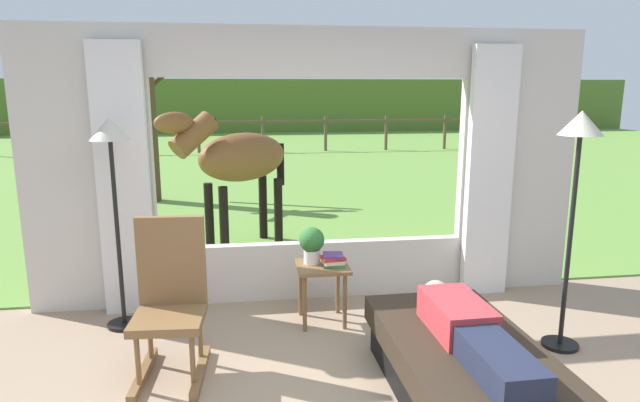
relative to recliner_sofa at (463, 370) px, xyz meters
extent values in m
cube|color=beige|center=(-2.75, 1.95, 1.06)|extent=(1.15, 0.12, 2.55)
cube|color=beige|center=(1.30, 1.95, 1.06)|extent=(1.15, 0.12, 2.55)
cube|color=beige|center=(-0.72, 1.95, 0.06)|extent=(2.90, 0.12, 0.55)
cube|color=beige|center=(-0.72, 1.95, 2.11)|extent=(2.90, 0.12, 0.45)
cube|color=silver|center=(-2.41, 1.81, 0.98)|extent=(0.44, 0.10, 2.40)
cube|color=silver|center=(0.97, 1.81, 0.98)|extent=(0.44, 0.10, 2.40)
cube|color=olive|center=(-0.72, 12.85, -0.21)|extent=(36.00, 21.68, 0.02)
cube|color=#526E2B|center=(-0.72, 22.69, 0.98)|extent=(36.00, 2.00, 2.40)
cube|color=black|center=(0.00, 0.00, -0.10)|extent=(0.85, 1.58, 0.24)
cube|color=#2D2319|center=(0.00, 0.00, 0.11)|extent=(0.92, 1.71, 0.18)
cube|color=#B23338|center=(0.00, 0.15, 0.31)|extent=(0.35, 0.60, 0.22)
cube|color=#1E2338|center=(0.00, -0.45, 0.29)|extent=(0.29, 0.68, 0.18)
sphere|color=tan|center=(0.00, 0.54, 0.31)|extent=(0.20, 0.20, 0.20)
cube|color=brown|center=(-1.92, 0.57, 0.22)|extent=(0.51, 0.51, 0.06)
cube|color=brown|center=(-1.90, 0.78, 0.56)|extent=(0.48, 0.09, 0.68)
cube|color=brown|center=(-2.11, 0.59, -0.19)|extent=(0.10, 0.68, 0.06)
cube|color=brown|center=(-1.72, 0.56, -0.19)|extent=(0.10, 0.68, 0.06)
cylinder|color=brown|center=(-2.11, 0.40, 0.02)|extent=(0.04, 0.04, 0.38)
cylinder|color=brown|center=(-1.75, 0.38, 0.02)|extent=(0.04, 0.04, 0.38)
cylinder|color=brown|center=(-2.08, 0.76, 0.02)|extent=(0.04, 0.04, 0.38)
cylinder|color=brown|center=(-1.72, 0.74, 0.02)|extent=(0.04, 0.04, 0.38)
cube|color=brown|center=(-0.73, 1.34, 0.29)|extent=(0.44, 0.44, 0.03)
cylinder|color=brown|center=(-0.90, 1.17, 0.03)|extent=(0.04, 0.04, 0.49)
cylinder|color=brown|center=(-0.56, 1.17, 0.03)|extent=(0.04, 0.04, 0.49)
cylinder|color=brown|center=(-0.90, 1.51, 0.03)|extent=(0.04, 0.04, 0.49)
cylinder|color=brown|center=(-0.56, 1.51, 0.03)|extent=(0.04, 0.04, 0.49)
cylinder|color=silver|center=(-0.81, 1.40, 0.36)|extent=(0.14, 0.14, 0.12)
sphere|color=#2D6B2D|center=(-0.81, 1.40, 0.51)|extent=(0.22, 0.22, 0.22)
cube|color=#337247|center=(-0.64, 1.28, 0.32)|extent=(0.19, 0.16, 0.03)
cube|color=beige|center=(-0.64, 1.28, 0.35)|extent=(0.19, 0.15, 0.03)
cube|color=#B22D28|center=(-0.64, 1.29, 0.37)|extent=(0.21, 0.17, 0.03)
cube|color=#59336B|center=(-0.64, 1.29, 0.40)|extent=(0.18, 0.17, 0.03)
cylinder|color=black|center=(-2.42, 1.50, -0.20)|extent=(0.28, 0.28, 0.03)
cylinder|color=black|center=(-2.42, 1.50, 0.58)|extent=(0.04, 0.04, 1.60)
cone|color=beige|center=(-2.42, 1.50, 1.47)|extent=(0.32, 0.32, 0.18)
cylinder|color=black|center=(1.08, 0.62, -0.20)|extent=(0.28, 0.28, 0.03)
cylinder|color=black|center=(1.08, 0.62, 0.62)|extent=(0.04, 0.04, 1.67)
cone|color=beige|center=(1.08, 0.62, 1.54)|extent=(0.32, 0.32, 0.18)
ellipsoid|color=brown|center=(-1.37, 3.70, 0.95)|extent=(1.33, 1.18, 0.60)
cylinder|color=brown|center=(-1.92, 3.30, 1.26)|extent=(0.64, 0.56, 0.53)
ellipsoid|color=brown|center=(-2.12, 3.16, 1.41)|extent=(0.51, 0.44, 0.24)
cube|color=black|center=(-1.86, 3.34, 1.29)|extent=(0.39, 0.32, 0.32)
cylinder|color=black|center=(-0.88, 4.05, 0.80)|extent=(0.14, 0.14, 0.55)
cylinder|color=black|center=(-1.62, 3.32, 0.23)|extent=(0.11, 0.11, 0.85)
cylinder|color=black|center=(-1.81, 3.58, 0.23)|extent=(0.11, 0.11, 0.85)
cylinder|color=black|center=(-0.94, 3.81, 0.23)|extent=(0.11, 0.11, 0.85)
cylinder|color=black|center=(-1.12, 4.07, 0.23)|extent=(0.11, 0.11, 0.85)
cylinder|color=#4C3823|center=(-3.01, 6.82, 1.15)|extent=(0.32, 0.32, 2.70)
cylinder|color=#47331E|center=(-3.28, 7.10, 2.34)|extent=(0.68, 0.66, 0.89)
cylinder|color=#47331E|center=(-3.40, 6.79, 2.21)|extent=(0.16, 1.05, 0.58)
cylinder|color=#47331E|center=(-3.15, 7.15, 2.43)|extent=(0.76, 0.40, 0.80)
cylinder|color=#47331E|center=(-2.85, 7.33, 1.94)|extent=(1.25, 0.45, 1.00)
cylinder|color=brown|center=(-6.72, 14.19, 0.35)|extent=(0.10, 0.10, 1.10)
cylinder|color=brown|center=(-4.72, 14.19, 0.35)|extent=(0.10, 0.10, 1.10)
cylinder|color=brown|center=(-2.72, 14.19, 0.35)|extent=(0.10, 0.10, 1.10)
cylinder|color=brown|center=(-0.72, 14.19, 0.35)|extent=(0.10, 0.10, 1.10)
cylinder|color=brown|center=(1.28, 14.19, 0.35)|extent=(0.10, 0.10, 1.10)
cylinder|color=brown|center=(3.28, 14.19, 0.35)|extent=(0.10, 0.10, 1.10)
cylinder|color=brown|center=(5.28, 14.19, 0.35)|extent=(0.10, 0.10, 1.10)
cylinder|color=brown|center=(7.28, 14.19, 0.35)|extent=(0.10, 0.10, 1.10)
cube|color=brown|center=(-0.72, 14.19, 0.75)|extent=(16.00, 0.06, 0.08)
camera|label=1|loc=(-1.37, -3.04, 1.79)|focal=30.39mm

